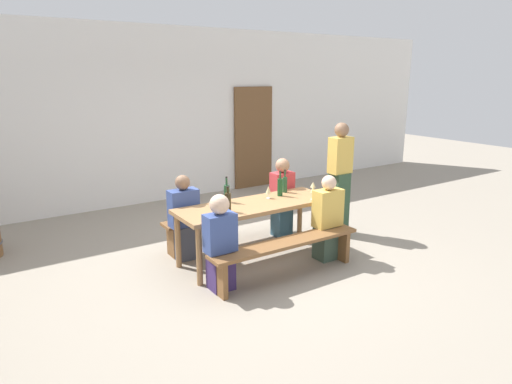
{
  "coord_description": "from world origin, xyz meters",
  "views": [
    {
      "loc": [
        -2.99,
        -4.58,
        2.34
      ],
      "look_at": [
        0.0,
        0.0,
        0.9
      ],
      "focal_mm": 31.36,
      "sensor_mm": 36.0,
      "label": 1
    }
  ],
  "objects_px": {
    "bench_far": "(231,219)",
    "wine_bottle_1": "(227,193)",
    "seated_guest_near_1": "(327,220)",
    "wine_bottle_2": "(285,184)",
    "wine_bottle_0": "(228,202)",
    "wooden_door": "(253,138)",
    "seated_guest_far_0": "(184,220)",
    "wine_glass_0": "(313,185)",
    "seated_guest_far_1": "(282,199)",
    "tasting_table": "(256,210)",
    "wine_glass_1": "(268,190)",
    "bench_near": "(286,249)",
    "wine_bottle_3": "(280,187)",
    "standing_host": "(339,180)",
    "wine_glass_2": "(313,190)",
    "seated_guest_near_0": "(220,244)"
  },
  "relations": [
    {
      "from": "seated_guest_near_0",
      "to": "wine_glass_1",
      "type": "bearing_deg",
      "value": -59.99
    },
    {
      "from": "seated_guest_far_1",
      "to": "seated_guest_near_1",
      "type": "bearing_deg",
      "value": -1.29
    },
    {
      "from": "seated_guest_near_1",
      "to": "wine_bottle_1",
      "type": "bearing_deg",
      "value": 53.91
    },
    {
      "from": "bench_near",
      "to": "wine_glass_1",
      "type": "bearing_deg",
      "value": 70.84
    },
    {
      "from": "tasting_table",
      "to": "wine_bottle_3",
      "type": "xyz_separation_m",
      "value": [
        0.47,
        0.13,
        0.21
      ]
    },
    {
      "from": "wooden_door",
      "to": "seated_guest_far_0",
      "type": "height_order",
      "value": "wooden_door"
    },
    {
      "from": "wine_bottle_2",
      "to": "wine_bottle_0",
      "type": "bearing_deg",
      "value": -162.06
    },
    {
      "from": "standing_host",
      "to": "wooden_door",
      "type": "bearing_deg",
      "value": -99.54
    },
    {
      "from": "bench_far",
      "to": "seated_guest_far_1",
      "type": "relative_size",
      "value": 1.69
    },
    {
      "from": "seated_guest_near_1",
      "to": "standing_host",
      "type": "height_order",
      "value": "standing_host"
    },
    {
      "from": "wine_bottle_3",
      "to": "seated_guest_far_0",
      "type": "bearing_deg",
      "value": 163.13
    },
    {
      "from": "wine_bottle_3",
      "to": "seated_guest_far_0",
      "type": "relative_size",
      "value": 0.31
    },
    {
      "from": "bench_near",
      "to": "wine_bottle_3",
      "type": "relative_size",
      "value": 5.73
    },
    {
      "from": "wooden_door",
      "to": "seated_guest_far_0",
      "type": "bearing_deg",
      "value": -135.78
    },
    {
      "from": "bench_far",
      "to": "wine_glass_0",
      "type": "xyz_separation_m",
      "value": [
        0.95,
        -0.64,
        0.5
      ]
    },
    {
      "from": "wooden_door",
      "to": "wine_bottle_0",
      "type": "bearing_deg",
      "value": -126.93
    },
    {
      "from": "wine_glass_2",
      "to": "seated_guest_far_0",
      "type": "xyz_separation_m",
      "value": [
        -1.5,
        0.76,
        -0.36
      ]
    },
    {
      "from": "wine_bottle_3",
      "to": "standing_host",
      "type": "bearing_deg",
      "value": -0.09
    },
    {
      "from": "bench_near",
      "to": "seated_guest_far_0",
      "type": "xyz_separation_m",
      "value": [
        -0.78,
        1.17,
        0.17
      ]
    },
    {
      "from": "wine_bottle_1",
      "to": "seated_guest_far_1",
      "type": "distance_m",
      "value": 1.14
    },
    {
      "from": "wine_bottle_1",
      "to": "seated_guest_far_1",
      "type": "relative_size",
      "value": 0.29
    },
    {
      "from": "tasting_table",
      "to": "wine_glass_1",
      "type": "bearing_deg",
      "value": 22.28
    },
    {
      "from": "wine_bottle_1",
      "to": "seated_guest_near_0",
      "type": "height_order",
      "value": "seated_guest_near_0"
    },
    {
      "from": "wine_glass_1",
      "to": "seated_guest_near_1",
      "type": "xyz_separation_m",
      "value": [
        0.5,
        -0.62,
        -0.34
      ]
    },
    {
      "from": "wine_glass_0",
      "to": "seated_guest_far_1",
      "type": "distance_m",
      "value": 0.59
    },
    {
      "from": "bench_near",
      "to": "wine_glass_2",
      "type": "height_order",
      "value": "wine_glass_2"
    },
    {
      "from": "bench_near",
      "to": "seated_guest_near_0",
      "type": "bearing_deg",
      "value": 169.4
    },
    {
      "from": "wine_bottle_0",
      "to": "wine_bottle_2",
      "type": "bearing_deg",
      "value": 17.94
    },
    {
      "from": "wine_glass_1",
      "to": "wine_glass_2",
      "type": "relative_size",
      "value": 0.89
    },
    {
      "from": "bench_far",
      "to": "wine_bottle_1",
      "type": "relative_size",
      "value": 5.92
    },
    {
      "from": "wine_bottle_1",
      "to": "tasting_table",
      "type": "bearing_deg",
      "value": -42.3
    },
    {
      "from": "seated_guest_far_1",
      "to": "wine_bottle_0",
      "type": "bearing_deg",
      "value": -63.84
    },
    {
      "from": "wooden_door",
      "to": "wine_bottle_2",
      "type": "height_order",
      "value": "wooden_door"
    },
    {
      "from": "wooden_door",
      "to": "seated_guest_far_1",
      "type": "height_order",
      "value": "wooden_door"
    },
    {
      "from": "seated_guest_far_0",
      "to": "wine_glass_0",
      "type": "bearing_deg",
      "value": 74.08
    },
    {
      "from": "seated_guest_far_0",
      "to": "seated_guest_far_1",
      "type": "bearing_deg",
      "value": 90.0
    },
    {
      "from": "wooden_door",
      "to": "wine_bottle_2",
      "type": "bearing_deg",
      "value": -115.4
    },
    {
      "from": "wine_glass_1",
      "to": "bench_far",
      "type": "bearing_deg",
      "value": 115.91
    },
    {
      "from": "bench_near",
      "to": "seated_guest_far_0",
      "type": "bearing_deg",
      "value": 123.63
    },
    {
      "from": "bench_far",
      "to": "seated_guest_far_0",
      "type": "distance_m",
      "value": 0.81
    },
    {
      "from": "wine_glass_0",
      "to": "seated_guest_far_1",
      "type": "bearing_deg",
      "value": 108.45
    },
    {
      "from": "wine_bottle_0",
      "to": "wine_bottle_2",
      "type": "height_order",
      "value": "wine_bottle_2"
    },
    {
      "from": "seated_guest_near_1",
      "to": "wine_bottle_2",
      "type": "bearing_deg",
      "value": 9.36
    },
    {
      "from": "seated_guest_near_1",
      "to": "seated_guest_far_1",
      "type": "relative_size",
      "value": 0.95
    },
    {
      "from": "bench_near",
      "to": "wine_glass_0",
      "type": "height_order",
      "value": "wine_glass_0"
    },
    {
      "from": "bench_far",
      "to": "seated_guest_near_0",
      "type": "xyz_separation_m",
      "value": [
        -0.8,
        -1.17,
        0.18
      ]
    },
    {
      "from": "bench_far",
      "to": "wine_bottle_0",
      "type": "height_order",
      "value": "wine_bottle_0"
    },
    {
      "from": "bench_near",
      "to": "wine_bottle_2",
      "type": "relative_size",
      "value": 6.19
    },
    {
      "from": "wine_bottle_2",
      "to": "seated_guest_near_1",
      "type": "relative_size",
      "value": 0.29
    },
    {
      "from": "tasting_table",
      "to": "bench_far",
      "type": "relative_size",
      "value": 1.05
    }
  ]
}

